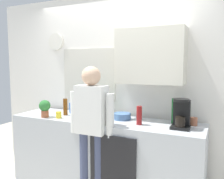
% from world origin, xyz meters
% --- Properties ---
extents(kitchen_counter, '(2.49, 0.64, 0.92)m').
position_xyz_m(kitchen_counter, '(0.00, 0.30, 0.46)').
color(kitchen_counter, '#B2B7BC').
rests_on(kitchen_counter, ground_plane).
extents(dishwasher_panel, '(0.56, 0.02, 0.83)m').
position_xyz_m(dishwasher_panel, '(0.28, -0.03, 0.41)').
color(dishwasher_panel, black).
rests_on(dishwasher_panel, ground_plane).
extents(back_wall_assembly, '(4.09, 0.42, 2.60)m').
position_xyz_m(back_wall_assembly, '(0.07, 0.70, 1.36)').
color(back_wall_assembly, white).
rests_on(back_wall_assembly, ground_plane).
extents(coffee_maker, '(0.20, 0.20, 0.33)m').
position_xyz_m(coffee_maker, '(0.97, 0.29, 1.07)').
color(coffee_maker, black).
rests_on(coffee_maker, kitchen_counter).
extents(bottle_red_vinegar, '(0.06, 0.06, 0.22)m').
position_xyz_m(bottle_red_vinegar, '(0.50, 0.23, 1.03)').
color(bottle_red_vinegar, maroon).
rests_on(bottle_red_vinegar, kitchen_counter).
extents(bottle_green_wine, '(0.07, 0.07, 0.30)m').
position_xyz_m(bottle_green_wine, '(0.87, 0.47, 1.07)').
color(bottle_green_wine, '#195923').
rests_on(bottle_green_wine, kitchen_counter).
extents(bottle_amber_beer, '(0.06, 0.06, 0.23)m').
position_xyz_m(bottle_amber_beer, '(-0.59, 0.30, 1.04)').
color(bottle_amber_beer, brown).
rests_on(bottle_amber_beer, kitchen_counter).
extents(bottle_clear_soda, '(0.09, 0.09, 0.28)m').
position_xyz_m(bottle_clear_soda, '(-0.13, 0.48, 1.06)').
color(bottle_clear_soda, '#2D8C33').
rests_on(bottle_clear_soda, kitchen_counter).
extents(cup_yellow_cup, '(0.07, 0.07, 0.08)m').
position_xyz_m(cup_yellow_cup, '(-0.56, 0.11, 0.96)').
color(cup_yellow_cup, yellow).
rests_on(cup_yellow_cup, kitchen_counter).
extents(cup_white_mug, '(0.08, 0.08, 0.09)m').
position_xyz_m(cup_white_mug, '(0.02, 0.34, 0.97)').
color(cup_white_mug, white).
rests_on(cup_white_mug, kitchen_counter).
extents(cup_terracotta_mug, '(0.08, 0.08, 0.09)m').
position_xyz_m(cup_terracotta_mug, '(1.09, 0.46, 0.97)').
color(cup_terracotta_mug, '#B26647').
rests_on(cup_terracotta_mug, kitchen_counter).
extents(mixing_bowl, '(0.22, 0.22, 0.08)m').
position_xyz_m(mixing_bowl, '(0.22, 0.40, 0.96)').
color(mixing_bowl, '#4C72A5').
rests_on(mixing_bowl, kitchen_counter).
extents(potted_plant, '(0.15, 0.15, 0.23)m').
position_xyz_m(potted_plant, '(-0.76, 0.08, 1.05)').
color(potted_plant, '#9E5638').
rests_on(potted_plant, kitchen_counter).
extents(dish_soap, '(0.06, 0.06, 0.18)m').
position_xyz_m(dish_soap, '(-0.59, 0.44, 1.00)').
color(dish_soap, blue).
rests_on(dish_soap, kitchen_counter).
extents(person_at_sink, '(0.57, 0.22, 1.60)m').
position_xyz_m(person_at_sink, '(0.00, 0.00, 0.95)').
color(person_at_sink, '#3F4766').
rests_on(person_at_sink, ground_plane).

